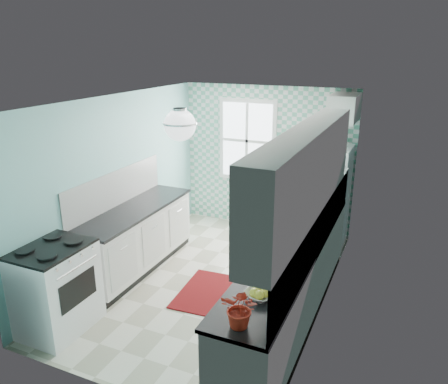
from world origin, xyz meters
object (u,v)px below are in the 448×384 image
at_px(sink, 310,223).
at_px(fruit_bowl, 260,295).
at_px(potted_plant, 241,308).
at_px(fridge, 324,197).
at_px(ceiling_light, 180,125).
at_px(microwave, 329,138).
at_px(stove, 56,287).

height_order(sink, fruit_bowl, sink).
relative_size(sink, potted_plant, 1.55).
bearing_deg(fridge, potted_plant, -90.37).
xyz_separation_m(ceiling_light, fridge, (1.11, 2.61, -1.49)).
distance_m(ceiling_light, microwave, 2.89).
distance_m(ceiling_light, sink, 2.20).
xyz_separation_m(sink, potted_plant, (-0.00, -2.43, 0.18)).
distance_m(fruit_bowl, potted_plant, 0.48).
relative_size(potted_plant, microwave, 0.74).
relative_size(stove, potted_plant, 2.94).
xyz_separation_m(fruit_bowl, potted_plant, (0.00, -0.46, 0.14)).
height_order(potted_plant, microwave, microwave).
height_order(ceiling_light, microwave, ceiling_light).
relative_size(ceiling_light, microwave, 0.76).
bearing_deg(stove, potted_plant, -4.89).
xyz_separation_m(fridge, potted_plant, (0.09, -3.83, 0.28)).
xyz_separation_m(stove, fruit_bowl, (2.40, 0.10, 0.45)).
distance_m(fridge, sink, 1.41).
xyz_separation_m(fruit_bowl, microwave, (-0.09, 3.36, 0.81)).
distance_m(stove, microwave, 4.35).
bearing_deg(fridge, ceiling_light, -114.73).
bearing_deg(microwave, fruit_bowl, 87.83).
distance_m(ceiling_light, fridge, 3.21).
xyz_separation_m(sink, microwave, (-0.09, 1.40, 0.85)).
distance_m(fridge, potted_plant, 3.84).
relative_size(fridge, microwave, 3.59).
bearing_deg(potted_plant, stove, 171.37).
height_order(stove, microwave, microwave).
bearing_deg(stove, ceiling_light, 39.08).
bearing_deg(stove, microwave, 60.05).
bearing_deg(ceiling_light, fridge, 66.99).
xyz_separation_m(ceiling_light, stove, (-1.20, -0.85, -1.80)).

